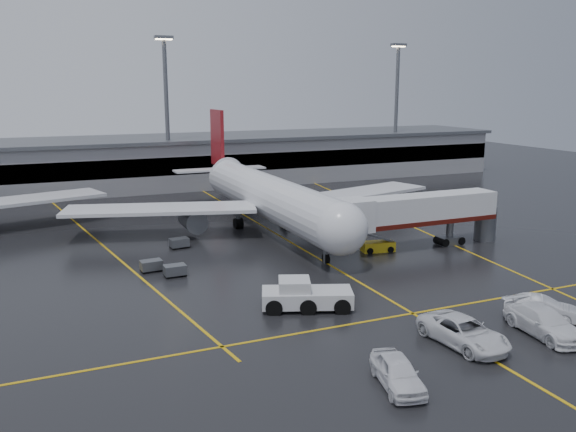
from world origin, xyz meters
name	(u,v)px	position (x,y,z in m)	size (l,w,h in m)	color
ground	(297,246)	(0.00, 0.00, 0.00)	(220.00, 220.00, 0.00)	black
apron_line_centre	(297,246)	(0.00, 0.00, 0.01)	(0.25, 90.00, 0.02)	gold
apron_line_stop	(413,313)	(0.00, -22.00, 0.01)	(60.00, 0.25, 0.02)	gold
apron_line_left	(100,243)	(-20.00, 10.00, 0.01)	(0.25, 70.00, 0.02)	gold
apron_line_right	(387,215)	(18.00, 10.00, 0.01)	(0.25, 70.00, 0.02)	gold
terminal	(189,160)	(0.00, 47.93, 4.32)	(122.00, 19.00, 8.60)	gray
light_mast_mid	(167,104)	(-5.00, 42.00, 14.47)	(3.00, 1.20, 25.45)	#595B60
light_mast_right	(396,102)	(40.00, 42.00, 14.47)	(3.00, 1.20, 25.45)	#595B60
main_airliner	(266,195)	(0.00, 9.70, 4.21)	(48.80, 45.60, 14.10)	silver
jet_bridge	(420,213)	(11.87, -6.00, 3.93)	(19.90, 3.40, 6.05)	silver
pushback_tractor	(304,296)	(-7.31, -17.65, 1.02)	(7.70, 5.25, 2.55)	silver
belt_loader	(378,246)	(7.09, -5.34, 0.55)	(3.71, 2.15, 2.22)	gold
service_van_a	(464,332)	(-0.23, -28.23, 0.95)	(3.15, 6.83, 1.90)	silver
service_van_b	(544,322)	(6.17, -29.08, 0.96)	(2.70, 6.64, 1.93)	white
service_van_c	(542,308)	(8.28, -26.85, 0.88)	(1.87, 5.36, 1.77)	silver
service_van_d	(398,372)	(-7.64, -31.37, 0.90)	(2.13, 5.31, 1.81)	white
baggage_cart_a	(175,270)	(-14.94, -5.37, 0.63)	(2.03, 1.34, 1.12)	#595B60
baggage_cart_b	(151,265)	(-16.68, -2.94, 0.63)	(2.08, 1.43, 1.12)	#595B60
baggage_cart_c	(179,243)	(-12.24, 4.41, 0.63)	(2.13, 1.51, 1.12)	#595B60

